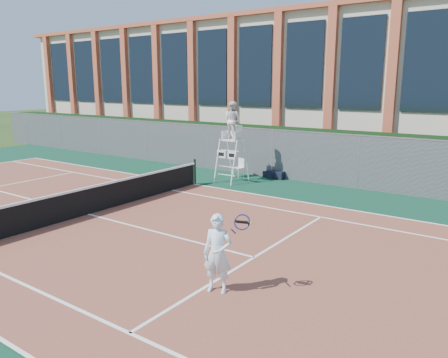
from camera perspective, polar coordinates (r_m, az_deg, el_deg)
The scene contains 12 objects.
ground at distance 15.10m, azimuth -17.32°, elevation -4.52°, with size 120.00×120.00×0.00m, color #233814.
apron at distance 15.70m, azimuth -14.44°, elevation -3.70°, with size 36.00×20.00×0.01m, color #0C3727.
tennis_court at distance 15.10m, azimuth -17.32°, elevation -4.45°, with size 23.77×10.97×0.02m, color brown.
tennis_net at distance 14.96m, azimuth -17.45°, elevation -2.55°, with size 0.10×11.30×1.10m.
fence at distance 21.23m, azimuth 1.59°, elevation 3.78°, with size 40.00×0.06×2.20m, color #595E60, non-canonical shape.
hedge at distance 22.23m, azimuth 3.31°, elevation 4.15°, with size 40.00×1.40×2.20m, color black.
building at distance 29.07m, azimuth 11.88°, elevation 11.82°, with size 45.00×10.60×8.22m.
umpire_chair at distance 19.07m, azimuth 1.12°, elevation 7.37°, with size 0.99×1.53×3.56m.
plastic_chair at distance 20.29m, azimuth 2.10°, elevation 1.72°, with size 0.49×0.49×0.87m.
sports_bag_near at distance 20.05m, azimuth 6.72°, elevation 0.55°, with size 0.82×0.33×0.35m, color black.
sports_bag_far at distance 20.21m, azimuth 5.93°, elevation 0.54°, with size 0.66×0.29×0.27m, color black.
tennis_player at distance 8.96m, azimuth -0.81°, elevation -9.67°, with size 0.97×0.71×1.67m.
Camera 1 is at (11.61, -8.70, 4.19)m, focal length 35.00 mm.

